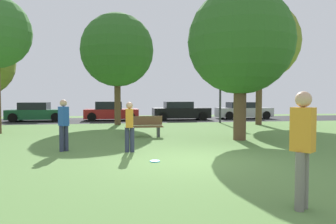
% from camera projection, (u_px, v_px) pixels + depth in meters
% --- Properties ---
extents(ground_plane, '(44.00, 44.00, 0.00)m').
position_uv_depth(ground_plane, '(191.00, 160.00, 8.60)').
color(ground_plane, '#5B8442').
extents(road_strip, '(44.00, 6.40, 0.01)m').
position_uv_depth(road_strip, '(142.00, 120.00, 24.36)').
color(road_strip, '#28282B').
rests_on(road_strip, ground_plane).
extents(oak_tree_center, '(4.25, 4.25, 6.11)m').
position_uv_depth(oak_tree_center, '(240.00, 42.00, 12.62)').
color(oak_tree_center, brown).
rests_on(oak_tree_center, ground_plane).
extents(maple_tree_far, '(4.60, 4.60, 7.02)m').
position_uv_depth(maple_tree_far, '(117.00, 50.00, 19.79)').
color(maple_tree_far, brown).
rests_on(maple_tree_far, ground_plane).
extents(maple_tree_near, '(4.98, 4.98, 7.73)m').
position_uv_depth(maple_tree_near, '(260.00, 42.00, 19.79)').
color(maple_tree_near, brown).
rests_on(maple_tree_near, ground_plane).
extents(person_thrower, '(0.37, 0.39, 1.82)m').
position_uv_depth(person_thrower, '(303.00, 144.00, 4.79)').
color(person_thrower, slate).
rests_on(person_thrower, ground_plane).
extents(person_catcher, '(0.37, 0.39, 1.66)m').
position_uv_depth(person_catcher, '(64.00, 123.00, 10.04)').
color(person_catcher, '#2D334C').
rests_on(person_catcher, ground_plane).
extents(person_bystander, '(0.30, 0.34, 1.58)m').
position_uv_depth(person_bystander, '(130.00, 125.00, 9.88)').
color(person_bystander, '#2D334C').
rests_on(person_bystander, ground_plane).
extents(frisbee_disc, '(0.27, 0.27, 0.03)m').
position_uv_depth(frisbee_disc, '(155.00, 161.00, 8.44)').
color(frisbee_disc, '#2DB2E0').
rests_on(frisbee_disc, ground_plane).
extents(parked_car_green, '(4.09, 2.11, 1.38)m').
position_uv_depth(parked_car_green, '(37.00, 113.00, 23.03)').
color(parked_car_green, '#195633').
rests_on(parked_car_green, ground_plane).
extents(parked_car_red, '(4.01, 2.07, 1.42)m').
position_uv_depth(parked_car_red, '(111.00, 112.00, 23.87)').
color(parked_car_red, '#B21E1E').
rests_on(parked_car_red, ground_plane).
extents(parked_car_black, '(4.38, 1.98, 1.41)m').
position_uv_depth(parked_car_black, '(181.00, 111.00, 24.45)').
color(parked_car_black, black).
rests_on(parked_car_black, ground_plane).
extents(parked_car_silver, '(4.45, 1.94, 1.36)m').
position_uv_depth(parked_car_silver, '(243.00, 111.00, 25.76)').
color(parked_car_silver, '#B7B7BC').
rests_on(parked_car_silver, ground_plane).
extents(park_bench, '(1.60, 0.45, 0.90)m').
position_uv_depth(park_bench, '(145.00, 126.00, 13.83)').
color(park_bench, brown).
rests_on(park_bench, ground_plane).
extents(street_lamp_post, '(0.14, 0.14, 4.50)m').
position_uv_depth(street_lamp_post, '(220.00, 90.00, 21.35)').
color(street_lamp_post, '#2D2D33').
rests_on(street_lamp_post, ground_plane).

